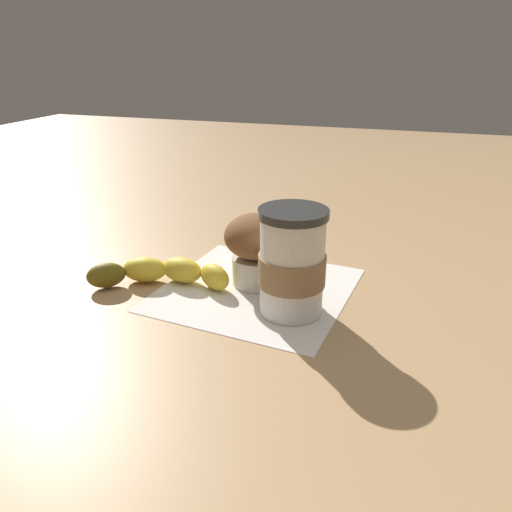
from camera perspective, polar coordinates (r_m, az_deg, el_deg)
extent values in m
plane|color=tan|center=(0.71, 0.00, -3.84)|extent=(3.00, 3.00, 0.00)
cube|color=white|center=(0.71, 0.00, -3.79)|extent=(0.28, 0.28, 0.00)
cylinder|color=white|center=(0.62, 4.13, -1.09)|extent=(0.08, 0.08, 0.13)
cylinder|color=#2D2D2D|center=(0.60, 4.31, 4.90)|extent=(0.09, 0.09, 0.01)
cylinder|color=#997551|center=(0.63, 4.11, -1.53)|extent=(0.09, 0.09, 0.04)
cylinder|color=white|center=(0.71, 0.01, -1.57)|extent=(0.07, 0.07, 0.04)
ellipsoid|color=brown|center=(0.69, 0.01, 2.29)|extent=(0.09, 0.09, 0.06)
ellipsoid|color=yellow|center=(0.70, -4.75, -2.37)|extent=(0.06, 0.05, 0.04)
ellipsoid|color=yellow|center=(0.73, -8.46, -1.58)|extent=(0.07, 0.04, 0.04)
ellipsoid|color=yellow|center=(0.74, -12.60, -1.50)|extent=(0.07, 0.05, 0.04)
ellipsoid|color=brown|center=(0.73, -16.75, -2.12)|extent=(0.06, 0.06, 0.04)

